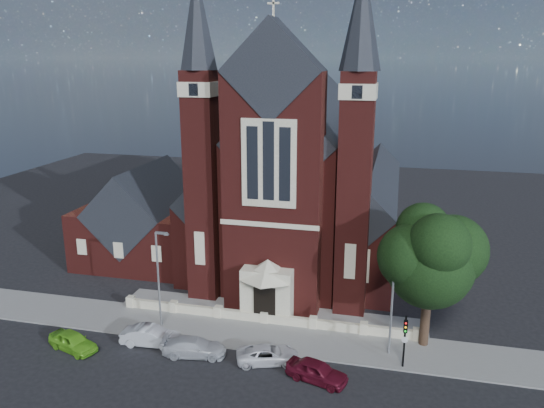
{
  "coord_description": "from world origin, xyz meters",
  "views": [
    {
      "loc": [
        9.8,
        -31.44,
        20.96
      ],
      "look_at": [
        -0.72,
        12.0,
        8.61
      ],
      "focal_mm": 35.0,
      "sensor_mm": 36.0,
      "label": 1
    }
  ],
  "objects_px": {
    "car_silver_b": "(194,347)",
    "traffic_signal": "(405,335)",
    "parish_hall": "(147,222)",
    "car_silver_a": "(151,336)",
    "street_lamp_right": "(394,297)",
    "street_lamp_left": "(159,274)",
    "car_white_suv": "(268,354)",
    "church": "(303,182)",
    "car_lime_van": "(73,341)",
    "street_tree": "(432,261)",
    "car_dark_red": "(317,371)"
  },
  "relations": [
    {
      "from": "parish_hall",
      "to": "street_lamp_right",
      "type": "xyz_separation_m",
      "value": [
        26.09,
        -14.0,
        0.59
      ]
    },
    {
      "from": "parish_hall",
      "to": "car_silver_a",
      "type": "relative_size",
      "value": 2.74
    },
    {
      "from": "street_tree",
      "to": "car_white_suv",
      "type": "relative_size",
      "value": 2.41
    },
    {
      "from": "street_lamp_left",
      "to": "car_silver_a",
      "type": "xyz_separation_m",
      "value": [
        0.39,
        -2.8,
        -3.87
      ]
    },
    {
      "from": "car_silver_b",
      "to": "car_dark_red",
      "type": "bearing_deg",
      "value": -105.22
    },
    {
      "from": "car_white_suv",
      "to": "car_dark_red",
      "type": "xyz_separation_m",
      "value": [
        3.75,
        -1.41,
        0.1
      ]
    },
    {
      "from": "church",
      "to": "car_lime_van",
      "type": "bearing_deg",
      "value": -118.35
    },
    {
      "from": "church",
      "to": "traffic_signal",
      "type": "bearing_deg",
      "value": -61.8
    },
    {
      "from": "parish_hall",
      "to": "car_dark_red",
      "type": "distance_m",
      "value": 28.42
    },
    {
      "from": "street_tree",
      "to": "car_silver_a",
      "type": "height_order",
      "value": "street_tree"
    },
    {
      "from": "parish_hall",
      "to": "traffic_signal",
      "type": "xyz_separation_m",
      "value": [
        27.0,
        -15.57,
        -1.43
      ]
    },
    {
      "from": "car_silver_a",
      "to": "car_silver_b",
      "type": "bearing_deg",
      "value": -103.27
    },
    {
      "from": "church",
      "to": "car_silver_b",
      "type": "xyz_separation_m",
      "value": [
        -3.77,
        -22.35,
        -7.51
      ]
    },
    {
      "from": "church",
      "to": "traffic_signal",
      "type": "xyz_separation_m",
      "value": [
        11.0,
        -20.52,
        -5.6
      ]
    },
    {
      "from": "parish_hall",
      "to": "car_white_suv",
      "type": "xyz_separation_m",
      "value": [
        17.63,
        -17.02,
        -3.39
      ]
    },
    {
      "from": "car_silver_a",
      "to": "car_lime_van",
      "type": "bearing_deg",
      "value": 106.61
    },
    {
      "from": "car_lime_van",
      "to": "car_silver_a",
      "type": "distance_m",
      "value": 5.65
    },
    {
      "from": "car_lime_van",
      "to": "car_white_suv",
      "type": "relative_size",
      "value": 0.92
    },
    {
      "from": "traffic_signal",
      "to": "car_silver_a",
      "type": "height_order",
      "value": "traffic_signal"
    },
    {
      "from": "car_silver_a",
      "to": "car_silver_b",
      "type": "height_order",
      "value": "car_silver_a"
    },
    {
      "from": "traffic_signal",
      "to": "car_dark_red",
      "type": "distance_m",
      "value": 6.57
    },
    {
      "from": "parish_hall",
      "to": "car_lime_van",
      "type": "bearing_deg",
      "value": -80.38
    },
    {
      "from": "car_silver_a",
      "to": "street_lamp_left",
      "type": "bearing_deg",
      "value": 3.68
    },
    {
      "from": "car_silver_b",
      "to": "car_dark_red",
      "type": "relative_size",
      "value": 1.09
    },
    {
      "from": "traffic_signal",
      "to": "car_white_suv",
      "type": "distance_m",
      "value": 9.68
    },
    {
      "from": "street_lamp_right",
      "to": "car_silver_b",
      "type": "xyz_separation_m",
      "value": [
        -13.86,
        -3.4,
        -3.93
      ]
    },
    {
      "from": "street_lamp_right",
      "to": "car_silver_a",
      "type": "bearing_deg",
      "value": -170.96
    },
    {
      "from": "car_lime_van",
      "to": "car_white_suv",
      "type": "xyz_separation_m",
      "value": [
        14.44,
        1.78,
        -0.08
      ]
    },
    {
      "from": "traffic_signal",
      "to": "car_lime_van",
      "type": "xyz_separation_m",
      "value": [
        -23.81,
        -3.23,
        -1.88
      ]
    },
    {
      "from": "car_silver_b",
      "to": "street_lamp_left",
      "type": "bearing_deg",
      "value": 41.73
    },
    {
      "from": "street_lamp_left",
      "to": "car_white_suv",
      "type": "distance_m",
      "value": 10.77
    },
    {
      "from": "street_lamp_left",
      "to": "car_silver_b",
      "type": "height_order",
      "value": "street_lamp_left"
    },
    {
      "from": "street_lamp_left",
      "to": "car_lime_van",
      "type": "distance_m",
      "value": 7.9
    },
    {
      "from": "car_silver_a",
      "to": "street_lamp_right",
      "type": "bearing_deg",
      "value": -85.12
    },
    {
      "from": "church",
      "to": "car_silver_a",
      "type": "relative_size",
      "value": 7.84
    },
    {
      "from": "street_tree",
      "to": "car_silver_b",
      "type": "relative_size",
      "value": 2.31
    },
    {
      "from": "car_silver_b",
      "to": "traffic_signal",
      "type": "bearing_deg",
      "value": -91.77
    },
    {
      "from": "street_lamp_left",
      "to": "car_silver_a",
      "type": "bearing_deg",
      "value": -82.17
    },
    {
      "from": "car_dark_red",
      "to": "car_silver_a",
      "type": "bearing_deg",
      "value": 99.59
    },
    {
      "from": "street_tree",
      "to": "car_lime_van",
      "type": "relative_size",
      "value": 2.61
    },
    {
      "from": "church",
      "to": "street_lamp_right",
      "type": "bearing_deg",
      "value": -61.96
    },
    {
      "from": "street_lamp_left",
      "to": "car_silver_a",
      "type": "distance_m",
      "value": 4.79
    },
    {
      "from": "street_tree",
      "to": "car_lime_van",
      "type": "bearing_deg",
      "value": -165.62
    },
    {
      "from": "car_lime_van",
      "to": "car_dark_red",
      "type": "xyz_separation_m",
      "value": [
        18.19,
        0.38,
        0.02
      ]
    },
    {
      "from": "parish_hall",
      "to": "street_lamp_right",
      "type": "relative_size",
      "value": 1.51
    },
    {
      "from": "car_silver_a",
      "to": "car_dark_red",
      "type": "xyz_separation_m",
      "value": [
        12.91,
        -1.63,
        -0.01
      ]
    },
    {
      "from": "church",
      "to": "traffic_signal",
      "type": "height_order",
      "value": "church"
    },
    {
      "from": "church",
      "to": "parish_hall",
      "type": "distance_m",
      "value": 17.26
    },
    {
      "from": "traffic_signal",
      "to": "car_lime_van",
      "type": "bearing_deg",
      "value": -172.27
    },
    {
      "from": "traffic_signal",
      "to": "car_dark_red",
      "type": "height_order",
      "value": "traffic_signal"
    }
  ]
}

